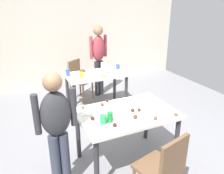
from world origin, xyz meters
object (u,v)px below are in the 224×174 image
(person_adult_far, at_px, (99,54))
(person_girl_near, at_px, (57,125))
(chair_near_table, at_px, (164,167))
(chair_far_table, at_px, (78,77))
(mixing_bowl, at_px, (118,104))
(pitcher_far, at_px, (104,68))
(dining_table_near, at_px, (126,119))
(soda_can, at_px, (110,117))
(dining_table_far, at_px, (96,79))

(person_adult_far, bearing_deg, person_girl_near, -120.74)
(chair_near_table, bearing_deg, person_girl_near, 142.89)
(chair_far_table, relative_size, person_adult_far, 0.55)
(chair_far_table, bearing_deg, chair_near_table, -90.73)
(mixing_bowl, relative_size, pitcher_far, 0.76)
(mixing_bowl, bearing_deg, pitcher_far, 74.46)
(dining_table_near, height_order, soda_can, soda_can)
(person_adult_far, bearing_deg, dining_table_far, -115.39)
(mixing_bowl, bearing_deg, person_girl_near, -161.80)
(soda_can, bearing_deg, mixing_bowl, 51.33)
(chair_far_table, height_order, mixing_bowl, chair_far_table)
(dining_table_near, distance_m, dining_table_far, 1.64)
(dining_table_near, bearing_deg, soda_can, -154.98)
(mixing_bowl, height_order, soda_can, soda_can)
(dining_table_far, distance_m, chair_far_table, 0.70)
(person_adult_far, height_order, pitcher_far, person_adult_far)
(dining_table_far, height_order, chair_far_table, chair_far_table)
(mixing_bowl, bearing_deg, soda_can, -128.67)
(person_girl_near, bearing_deg, chair_far_table, 68.53)
(dining_table_near, xyz_separation_m, chair_far_table, (0.05, 2.29, -0.16))
(dining_table_far, relative_size, chair_near_table, 1.33)
(dining_table_near, distance_m, pitcher_far, 1.59)
(chair_near_table, xyz_separation_m, mixing_bowl, (-0.05, 0.96, 0.29))
(person_girl_near, distance_m, person_adult_far, 2.81)
(chair_near_table, height_order, chair_far_table, same)
(chair_far_table, height_order, person_girl_near, person_girl_near)
(dining_table_far, distance_m, pitcher_far, 0.27)
(mixing_bowl, distance_m, pitcher_far, 1.42)
(dining_table_near, relative_size, chair_far_table, 1.40)
(soda_can, height_order, pitcher_far, pitcher_far)
(person_adult_far, bearing_deg, chair_far_table, -177.60)
(soda_can, bearing_deg, dining_table_far, 73.88)
(dining_table_near, xyz_separation_m, person_adult_far, (0.55, 2.31, 0.30))
(dining_table_far, height_order, pitcher_far, pitcher_far)
(dining_table_far, xyz_separation_m, pitcher_far, (0.12, -0.09, 0.23))
(person_girl_near, bearing_deg, mixing_bowl, 18.20)
(chair_near_table, distance_m, soda_can, 0.78)
(dining_table_far, xyz_separation_m, soda_can, (-0.51, -1.76, 0.18))
(chair_near_table, relative_size, person_adult_far, 0.55)
(dining_table_near, xyz_separation_m, dining_table_far, (0.22, 1.63, -0.02))
(chair_far_table, distance_m, soda_can, 2.47)
(dining_table_near, bearing_deg, dining_table_far, 82.32)
(dining_table_near, xyz_separation_m, mixing_bowl, (-0.04, 0.18, 0.13))
(dining_table_far, relative_size, mixing_bowl, 6.81)
(person_adult_far, bearing_deg, mixing_bowl, -105.27)
(soda_can, bearing_deg, chair_near_table, -64.96)
(dining_table_near, relative_size, pitcher_far, 5.45)
(pitcher_far, bearing_deg, chair_near_table, -98.07)
(dining_table_near, height_order, mixing_bowl, mixing_bowl)
(chair_far_table, bearing_deg, person_girl_near, -111.47)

